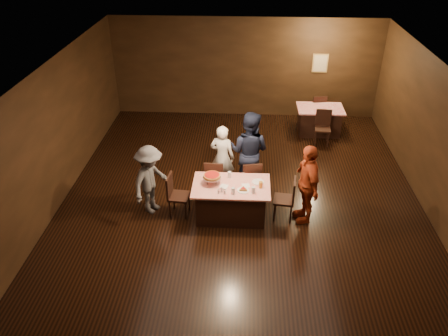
{
  "coord_description": "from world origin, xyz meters",
  "views": [
    {
      "loc": [
        0.06,
        -7.78,
        5.73
      ],
      "look_at": [
        -0.37,
        0.0,
        1.0
      ],
      "focal_mm": 35.0,
      "sensor_mm": 36.0,
      "label": 1
    }
  ],
  "objects_px": {
    "diner_grey_knit": "(150,180)",
    "pizza_stand": "(212,176)",
    "back_table": "(319,120)",
    "glass_front_left": "(233,191)",
    "chair_far_left": "(215,177)",
    "plate_empty": "(258,182)",
    "chair_back_near": "(323,128)",
    "diner_red_shirt": "(307,184)",
    "main_table": "(231,201)",
    "chair_end_left": "(179,195)",
    "diner_white_jacket": "(222,157)",
    "chair_far_right": "(250,178)",
    "diner_navy_hoodie": "(249,151)",
    "chair_end_right": "(284,199)",
    "chair_back_far": "(317,109)",
    "glass_amber": "(261,185)",
    "glass_front_right": "(253,190)",
    "glass_back": "(230,175)"
  },
  "relations": [
    {
      "from": "diner_grey_knit",
      "to": "pizza_stand",
      "type": "relative_size",
      "value": 4.11
    },
    {
      "from": "back_table",
      "to": "glass_front_left",
      "type": "distance_m",
      "value": 5.01
    },
    {
      "from": "chair_far_left",
      "to": "plate_empty",
      "type": "relative_size",
      "value": 3.8
    },
    {
      "from": "pizza_stand",
      "to": "glass_front_left",
      "type": "relative_size",
      "value": 2.71
    },
    {
      "from": "chair_back_near",
      "to": "diner_red_shirt",
      "type": "bearing_deg",
      "value": -98.2
    },
    {
      "from": "main_table",
      "to": "chair_end_left",
      "type": "bearing_deg",
      "value": 180.0
    },
    {
      "from": "chair_far_left",
      "to": "chair_end_left",
      "type": "relative_size",
      "value": 1.0
    },
    {
      "from": "main_table",
      "to": "chair_back_near",
      "type": "relative_size",
      "value": 1.68
    },
    {
      "from": "chair_back_near",
      "to": "diner_grey_knit",
      "type": "height_order",
      "value": "diner_grey_knit"
    },
    {
      "from": "diner_grey_knit",
      "to": "pizza_stand",
      "type": "distance_m",
      "value": 1.31
    },
    {
      "from": "main_table",
      "to": "diner_white_jacket",
      "type": "height_order",
      "value": "diner_white_jacket"
    },
    {
      "from": "chair_far_left",
      "to": "chair_far_right",
      "type": "xyz_separation_m",
      "value": [
        0.8,
        0.0,
        0.0
      ]
    },
    {
      "from": "diner_white_jacket",
      "to": "diner_navy_hoodie",
      "type": "distance_m",
      "value": 0.63
    },
    {
      "from": "back_table",
      "to": "chair_far_right",
      "type": "bearing_deg",
      "value": -120.34
    },
    {
      "from": "chair_end_right",
      "to": "chair_back_near",
      "type": "height_order",
      "value": "same"
    },
    {
      "from": "back_table",
      "to": "chair_back_near",
      "type": "relative_size",
      "value": 1.37
    },
    {
      "from": "chair_far_left",
      "to": "diner_white_jacket",
      "type": "relative_size",
      "value": 0.61
    },
    {
      "from": "chair_far_left",
      "to": "diner_grey_knit",
      "type": "bearing_deg",
      "value": 29.93
    },
    {
      "from": "chair_far_left",
      "to": "chair_back_far",
      "type": "bearing_deg",
      "value": -121.71
    },
    {
      "from": "diner_white_jacket",
      "to": "glass_amber",
      "type": "bearing_deg",
      "value": 139.53
    },
    {
      "from": "plate_empty",
      "to": "chair_end_right",
      "type": "bearing_deg",
      "value": -15.26
    },
    {
      "from": "main_table",
      "to": "chair_end_left",
      "type": "distance_m",
      "value": 1.1
    },
    {
      "from": "chair_far_left",
      "to": "glass_front_left",
      "type": "xyz_separation_m",
      "value": [
        0.45,
        -1.05,
        0.37
      ]
    },
    {
      "from": "chair_far_right",
      "to": "diner_white_jacket",
      "type": "distance_m",
      "value": 0.82
    },
    {
      "from": "diner_red_shirt",
      "to": "glass_front_left",
      "type": "bearing_deg",
      "value": -91.91
    },
    {
      "from": "chair_back_near",
      "to": "glass_front_left",
      "type": "height_order",
      "value": "chair_back_near"
    },
    {
      "from": "plate_empty",
      "to": "main_table",
      "type": "bearing_deg",
      "value": -164.74
    },
    {
      "from": "chair_end_right",
      "to": "pizza_stand",
      "type": "height_order",
      "value": "pizza_stand"
    },
    {
      "from": "diner_grey_knit",
      "to": "pizza_stand",
      "type": "bearing_deg",
      "value": -67.06
    },
    {
      "from": "back_table",
      "to": "pizza_stand",
      "type": "height_order",
      "value": "pizza_stand"
    },
    {
      "from": "main_table",
      "to": "chair_far_left",
      "type": "bearing_deg",
      "value": 118.07
    },
    {
      "from": "diner_white_jacket",
      "to": "diner_grey_knit",
      "type": "bearing_deg",
      "value": 49.72
    },
    {
      "from": "chair_far_right",
      "to": "pizza_stand",
      "type": "bearing_deg",
      "value": 29.87
    },
    {
      "from": "chair_far_left",
      "to": "pizza_stand",
      "type": "height_order",
      "value": "pizza_stand"
    },
    {
      "from": "chair_back_far",
      "to": "diner_grey_knit",
      "type": "xyz_separation_m",
      "value": [
        -4.07,
        -4.62,
        0.31
      ]
    },
    {
      "from": "diner_red_shirt",
      "to": "pizza_stand",
      "type": "distance_m",
      "value": 1.94
    },
    {
      "from": "back_table",
      "to": "glass_amber",
      "type": "relative_size",
      "value": 9.29
    },
    {
      "from": "main_table",
      "to": "glass_amber",
      "type": "distance_m",
      "value": 0.75
    },
    {
      "from": "chair_back_near",
      "to": "glass_front_right",
      "type": "relative_size",
      "value": 6.79
    },
    {
      "from": "chair_far_right",
      "to": "chair_end_left",
      "type": "height_order",
      "value": "same"
    },
    {
      "from": "back_table",
      "to": "chair_far_left",
      "type": "height_order",
      "value": "chair_far_left"
    },
    {
      "from": "chair_back_near",
      "to": "glass_front_left",
      "type": "xyz_separation_m",
      "value": [
        -2.32,
        -3.72,
        0.37
      ]
    },
    {
      "from": "diner_grey_knit",
      "to": "chair_far_right",
      "type": "bearing_deg",
      "value": -47.73
    },
    {
      "from": "chair_far_left",
      "to": "glass_back",
      "type": "height_order",
      "value": "chair_far_left"
    },
    {
      "from": "glass_front_left",
      "to": "glass_front_right",
      "type": "relative_size",
      "value": 1.0
    },
    {
      "from": "diner_white_jacket",
      "to": "glass_front_left",
      "type": "relative_size",
      "value": 11.17
    },
    {
      "from": "back_table",
      "to": "chair_back_far",
      "type": "bearing_deg",
      "value": 90.0
    },
    {
      "from": "chair_end_left",
      "to": "chair_back_near",
      "type": "xyz_separation_m",
      "value": [
        3.47,
        3.42,
        0.0
      ]
    },
    {
      "from": "pizza_stand",
      "to": "glass_back",
      "type": "bearing_deg",
      "value": 35.54
    },
    {
      "from": "chair_back_near",
      "to": "glass_back",
      "type": "relative_size",
      "value": 6.79
    }
  ]
}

